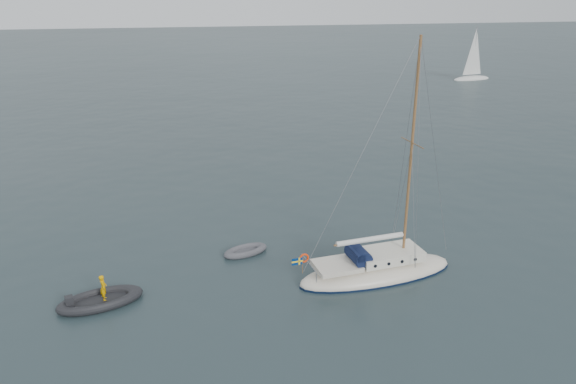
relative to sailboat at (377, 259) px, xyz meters
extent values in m
plane|color=black|center=(-2.47, 1.07, -0.92)|extent=(300.00, 300.00, 0.00)
ellipsoid|color=beige|center=(0.00, 0.00, -0.78)|extent=(8.09, 2.52, 1.35)
cube|color=silver|center=(0.63, 0.00, 0.14)|extent=(3.23, 1.71, 0.49)
cube|color=beige|center=(-2.16, 0.00, 0.00)|extent=(2.16, 1.71, 0.22)
cylinder|color=#0E1634|center=(-1.04, 0.00, 0.39)|extent=(0.86, 1.48, 0.86)
cube|color=#0E1634|center=(-1.22, 0.00, 0.57)|extent=(0.40, 1.48, 0.36)
cylinder|color=brown|center=(1.43, 0.00, 5.28)|extent=(0.13, 0.13, 10.78)
cylinder|color=brown|center=(1.43, 0.00, 5.82)|extent=(0.04, 1.98, 0.04)
cylinder|color=brown|center=(-0.45, 0.00, 1.10)|extent=(3.77, 0.09, 0.09)
cylinder|color=silver|center=(-0.45, 0.00, 1.15)|extent=(3.51, 0.25, 0.25)
cylinder|color=gray|center=(-3.60, 0.00, 0.38)|extent=(0.04, 1.98, 0.04)
torus|color=#F43508|center=(-3.64, 0.54, 0.38)|extent=(0.49, 0.09, 0.49)
cylinder|color=brown|center=(-3.91, 0.00, 0.30)|extent=(0.03, 0.03, 0.81)
cube|color=navy|center=(-4.18, 0.00, 0.56)|extent=(0.54, 0.02, 0.34)
cube|color=yellow|center=(-4.18, 0.00, 0.56)|extent=(0.56, 0.03, 0.08)
cube|color=yellow|center=(-4.08, 0.00, 0.56)|extent=(0.08, 0.03, 0.36)
cylinder|color=black|center=(-0.54, 0.86, 0.14)|extent=(0.16, 0.05, 0.16)
cylinder|color=black|center=(-0.54, -0.86, 0.14)|extent=(0.16, 0.05, 0.16)
cylinder|color=black|center=(0.18, 0.86, 0.14)|extent=(0.16, 0.05, 0.16)
cylinder|color=black|center=(0.18, -0.86, 0.14)|extent=(0.16, 0.05, 0.16)
cylinder|color=black|center=(0.90, 0.86, 0.14)|extent=(0.16, 0.05, 0.16)
cylinder|color=black|center=(0.90, -0.86, 0.14)|extent=(0.16, 0.05, 0.16)
cylinder|color=black|center=(1.61, 0.86, 0.14)|extent=(0.16, 0.05, 0.16)
cylinder|color=black|center=(1.61, -0.86, 0.14)|extent=(0.16, 0.05, 0.16)
cube|color=#4B4B50|center=(-6.19, 3.47, -0.81)|extent=(1.53, 0.63, 0.09)
cube|color=black|center=(-13.20, -0.37, -0.78)|extent=(2.40, 1.00, 0.12)
cube|color=black|center=(-14.49, -0.37, -0.47)|extent=(0.35, 0.35, 0.60)
imported|color=#E19B00|center=(-13.00, -0.37, -0.12)|extent=(0.36, 0.49, 1.24)
ellipsoid|color=silver|center=(31.58, 52.36, -0.87)|extent=(5.98, 1.99, 1.00)
cylinder|color=gray|center=(31.58, 52.36, 3.07)|extent=(0.10, 0.10, 6.97)
cone|color=silver|center=(31.53, 52.36, 3.07)|extent=(3.19, 3.19, 6.47)
camera|label=1|loc=(-8.55, -23.51, 13.02)|focal=35.00mm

